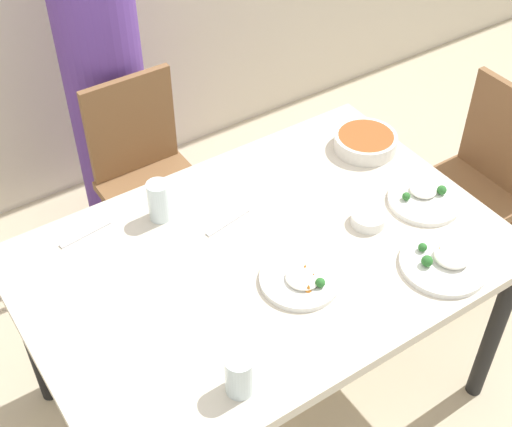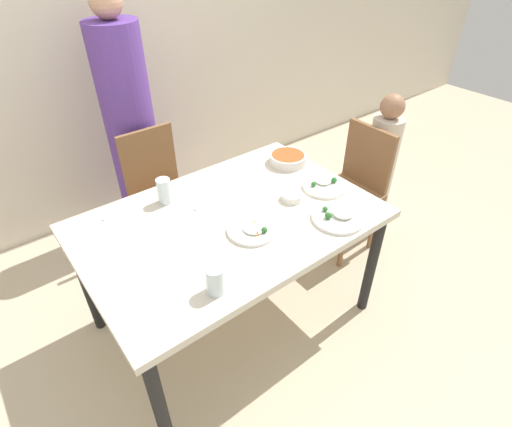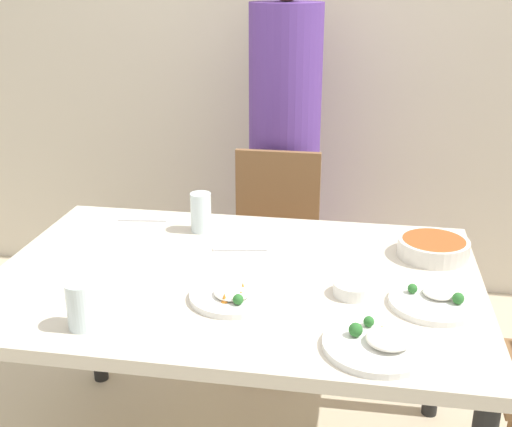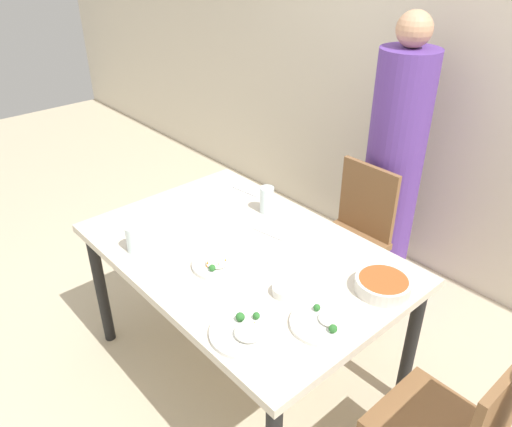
{
  "view_description": "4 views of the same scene",
  "coord_description": "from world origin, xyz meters",
  "px_view_note": "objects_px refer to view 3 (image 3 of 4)",
  "views": [
    {
      "loc": [
        -0.88,
        -1.28,
        2.37
      ],
      "look_at": [
        -0.0,
        0.04,
        0.91
      ],
      "focal_mm": 50.0,
      "sensor_mm": 36.0,
      "label": 1
    },
    {
      "loc": [
        -0.89,
        -1.36,
        2.01
      ],
      "look_at": [
        0.12,
        -0.06,
        0.78
      ],
      "focal_mm": 28.0,
      "sensor_mm": 36.0,
      "label": 2
    },
    {
      "loc": [
        0.36,
        -1.75,
        1.64
      ],
      "look_at": [
        0.06,
        0.04,
        0.96
      ],
      "focal_mm": 45.0,
      "sensor_mm": 36.0,
      "label": 3
    },
    {
      "loc": [
        1.48,
        -1.23,
        2.09
      ],
      "look_at": [
        0.08,
        0.01,
        1.0
      ],
      "focal_mm": 35.0,
      "sensor_mm": 36.0,
      "label": 4
    }
  ],
  "objects_px": {
    "chair_adult_spot": "(273,247)",
    "plate_rice_adult": "(378,343)",
    "glass_water_tall": "(82,305)",
    "person_adult": "(283,162)",
    "bowl_curry": "(433,247)"
  },
  "relations": [
    {
      "from": "chair_adult_spot",
      "to": "plate_rice_adult",
      "type": "relative_size",
      "value": 3.35
    },
    {
      "from": "plate_rice_adult",
      "to": "glass_water_tall",
      "type": "distance_m",
      "value": 0.76
    },
    {
      "from": "person_adult",
      "to": "plate_rice_adult",
      "type": "bearing_deg",
      "value": -74.15
    },
    {
      "from": "plate_rice_adult",
      "to": "glass_water_tall",
      "type": "height_order",
      "value": "glass_water_tall"
    },
    {
      "from": "chair_adult_spot",
      "to": "bowl_curry",
      "type": "distance_m",
      "value": 0.91
    },
    {
      "from": "plate_rice_adult",
      "to": "glass_water_tall",
      "type": "xyz_separation_m",
      "value": [
        -0.76,
        -0.03,
        0.05
      ]
    },
    {
      "from": "person_adult",
      "to": "plate_rice_adult",
      "type": "height_order",
      "value": "person_adult"
    },
    {
      "from": "plate_rice_adult",
      "to": "glass_water_tall",
      "type": "bearing_deg",
      "value": -178.09
    },
    {
      "from": "bowl_curry",
      "to": "person_adult",
      "type": "bearing_deg",
      "value": 123.18
    },
    {
      "from": "bowl_curry",
      "to": "plate_rice_adult",
      "type": "height_order",
      "value": "bowl_curry"
    },
    {
      "from": "bowl_curry",
      "to": "plate_rice_adult",
      "type": "bearing_deg",
      "value": -106.94
    },
    {
      "from": "plate_rice_adult",
      "to": "bowl_curry",
      "type": "bearing_deg",
      "value": 73.06
    },
    {
      "from": "chair_adult_spot",
      "to": "plate_rice_adult",
      "type": "xyz_separation_m",
      "value": [
        0.43,
        -1.19,
        0.29
      ]
    },
    {
      "from": "bowl_curry",
      "to": "plate_rice_adult",
      "type": "distance_m",
      "value": 0.62
    },
    {
      "from": "person_adult",
      "to": "bowl_curry",
      "type": "bearing_deg",
      "value": -56.82
    }
  ]
}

